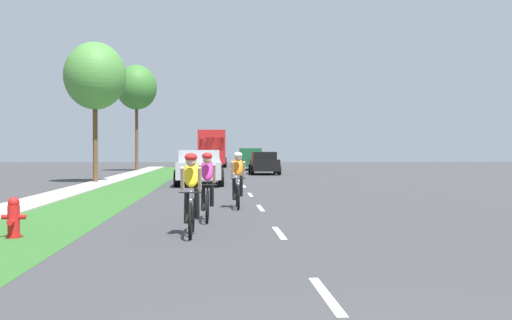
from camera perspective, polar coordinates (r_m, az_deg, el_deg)
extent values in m
plane|color=#38383A|center=(23.10, -0.69, -3.11)|extent=(120.00, 120.00, 0.00)
cube|color=#2D6026|center=(23.38, -13.03, -3.08)|extent=(2.43, 70.00, 0.01)
cube|color=#B2ADA3|center=(23.76, -17.61, -3.03)|extent=(1.40, 70.00, 0.10)
cube|color=white|center=(6.95, 6.67, -12.60)|extent=(0.12, 1.80, 0.01)
cube|color=white|center=(11.91, 2.21, -6.91)|extent=(0.12, 1.80, 0.01)
cube|color=white|center=(16.95, 0.42, -4.57)|extent=(0.12, 1.80, 0.01)
cube|color=white|center=(22.01, -0.54, -3.30)|extent=(0.12, 1.80, 0.01)
cube|color=white|center=(27.09, -1.14, -2.51)|extent=(0.12, 1.80, 0.01)
cube|color=white|center=(32.17, -1.55, -1.96)|extent=(0.12, 1.80, 0.01)
cube|color=white|center=(37.25, -1.85, -1.57)|extent=(0.12, 1.80, 0.01)
cube|color=white|center=(42.33, -2.08, -1.27)|extent=(0.12, 1.80, 0.01)
cube|color=white|center=(47.42, -2.26, -1.03)|extent=(0.12, 1.80, 0.01)
cube|color=white|center=(52.51, -2.40, -0.84)|extent=(0.12, 1.80, 0.01)
cylinder|color=red|center=(12.12, -22.00, -6.72)|extent=(0.28, 0.27, 0.06)
cylinder|color=red|center=(12.08, -22.01, -5.29)|extent=(0.22, 0.22, 0.55)
sphere|color=red|center=(12.05, -22.02, -3.75)|extent=(0.21, 0.21, 0.21)
cylinder|color=red|center=(12.12, -22.73, -5.01)|extent=(0.12, 0.09, 0.09)
cylinder|color=red|center=(12.02, -21.28, -5.05)|extent=(0.12, 0.09, 0.09)
cylinder|color=red|center=(11.92, -22.27, -5.50)|extent=(0.11, 0.14, 0.11)
torus|color=black|center=(12.10, -6.03, -5.19)|extent=(0.06, 0.68, 0.68)
torus|color=black|center=(11.06, -6.24, -5.77)|extent=(0.06, 0.68, 0.68)
cylinder|color=silver|center=(11.46, -6.15, -4.63)|extent=(0.04, 0.59, 0.43)
cylinder|color=silver|center=(11.73, -6.10, -4.01)|extent=(0.04, 0.04, 0.55)
cylinder|color=silver|center=(11.48, -6.14, -2.97)|extent=(0.03, 0.55, 0.03)
cylinder|color=black|center=(11.04, -6.24, -3.07)|extent=(0.42, 0.02, 0.02)
ellipsoid|color=yellow|center=(11.54, -6.13, -1.31)|extent=(0.30, 0.54, 0.63)
sphere|color=tan|center=(11.25, -6.19, -0.14)|extent=(0.20, 0.20, 0.20)
ellipsoid|color=red|center=(11.25, -6.20, 0.27)|extent=(0.24, 0.28, 0.16)
cylinder|color=tan|center=(11.27, -7.00, -1.77)|extent=(0.07, 0.26, 0.45)
cylinder|color=tan|center=(11.25, -5.38, -1.77)|extent=(0.07, 0.26, 0.45)
cylinder|color=black|center=(11.67, -6.60, -4.53)|extent=(0.10, 0.30, 0.60)
cylinder|color=black|center=(11.60, -5.63, -4.07)|extent=(0.10, 0.25, 0.61)
torus|color=black|center=(14.47, -4.60, -4.18)|extent=(0.06, 0.68, 0.68)
torus|color=black|center=(13.43, -4.67, -4.58)|extent=(0.06, 0.68, 0.68)
cylinder|color=black|center=(13.84, -4.64, -3.67)|extent=(0.04, 0.59, 0.43)
cylinder|color=black|center=(14.11, -4.62, -3.17)|extent=(0.04, 0.04, 0.55)
cylinder|color=black|center=(13.86, -4.64, -2.29)|extent=(0.03, 0.55, 0.03)
cylinder|color=black|center=(13.41, -4.67, -2.36)|extent=(0.42, 0.02, 0.02)
ellipsoid|color=#CC2D8C|center=(13.92, -4.64, -0.92)|extent=(0.30, 0.54, 0.63)
sphere|color=tan|center=(13.63, -4.66, 0.05)|extent=(0.20, 0.20, 0.20)
ellipsoid|color=red|center=(13.63, -4.66, 0.39)|extent=(0.24, 0.28, 0.16)
cylinder|color=tan|center=(13.65, -5.33, -1.30)|extent=(0.07, 0.26, 0.45)
cylinder|color=tan|center=(13.64, -3.98, -1.29)|extent=(0.07, 0.26, 0.45)
cylinder|color=black|center=(14.04, -5.04, -3.60)|extent=(0.10, 0.30, 0.60)
cylinder|color=black|center=(13.98, -4.22, -3.21)|extent=(0.10, 0.25, 0.61)
torus|color=black|center=(17.46, -1.81, -3.30)|extent=(0.06, 0.68, 0.68)
torus|color=black|center=(16.42, -1.68, -3.57)|extent=(0.06, 0.68, 0.68)
cylinder|color=silver|center=(16.83, -1.74, -2.85)|extent=(0.04, 0.59, 0.43)
cylinder|color=silver|center=(17.10, -1.77, -2.45)|extent=(0.04, 0.04, 0.55)
cylinder|color=silver|center=(16.86, -1.74, -1.72)|extent=(0.03, 0.55, 0.03)
cylinder|color=black|center=(16.41, -1.69, -1.75)|extent=(0.42, 0.02, 0.02)
ellipsoid|color=orange|center=(16.92, -1.75, -0.59)|extent=(0.30, 0.54, 0.63)
sphere|color=tan|center=(16.63, -1.72, 0.21)|extent=(0.20, 0.20, 0.20)
ellipsoid|color=white|center=(16.63, -1.72, 0.49)|extent=(0.24, 0.28, 0.16)
cylinder|color=tan|center=(16.64, -2.27, -0.89)|extent=(0.07, 0.26, 0.45)
cylinder|color=tan|center=(16.65, -1.17, -0.89)|extent=(0.07, 0.26, 0.45)
cylinder|color=black|center=(17.03, -2.10, -2.80)|extent=(0.10, 0.30, 0.60)
cylinder|color=black|center=(16.98, -1.42, -2.48)|extent=(0.10, 0.25, 0.61)
cube|color=#A5A8AD|center=(28.36, -5.33, -0.91)|extent=(1.96, 5.10, 0.76)
cube|color=#A5A8AD|center=(27.59, -5.38, 0.29)|extent=(1.80, 1.78, 0.64)
cube|color=#1E2833|center=(26.87, -5.42, 0.23)|extent=(1.67, 0.08, 0.52)
cube|color=#A5A8AD|center=(29.41, -7.04, -0.26)|extent=(0.08, 2.80, 0.40)
cube|color=#A5A8AD|center=(29.36, -3.52, -0.26)|extent=(0.08, 2.80, 0.40)
cube|color=#A5A8AD|center=(30.86, -5.21, -0.20)|extent=(1.80, 0.08, 0.40)
cylinder|color=black|center=(26.89, -7.51, -1.74)|extent=(0.26, 0.76, 0.76)
cylinder|color=black|center=(26.84, -3.33, -1.74)|extent=(0.26, 0.76, 0.76)
cylinder|color=black|center=(29.95, -7.13, -1.46)|extent=(0.26, 0.76, 0.76)
cylinder|color=black|center=(29.89, -3.37, -1.46)|extent=(0.26, 0.76, 0.76)
cube|color=black|center=(40.63, 0.78, -0.46)|extent=(1.76, 4.30, 0.76)
cube|color=black|center=(40.77, 0.77, 0.42)|extent=(1.55, 2.24, 0.52)
cube|color=#1E2833|center=(39.80, 0.88, 0.37)|extent=(1.44, 0.08, 0.44)
cylinder|color=black|center=(39.25, -0.34, -0.98)|extent=(0.22, 0.64, 0.64)
cylinder|color=black|center=(39.39, 2.21, -0.97)|extent=(0.22, 0.64, 0.64)
cylinder|color=black|center=(41.91, -0.56, -0.86)|extent=(0.22, 0.64, 0.64)
cylinder|color=black|center=(42.04, 1.84, -0.85)|extent=(0.22, 0.64, 0.64)
cube|color=#194C2D|center=(49.83, -0.54, -0.01)|extent=(1.90, 4.70, 1.00)
cube|color=#194C2D|center=(50.02, -0.55, 0.82)|extent=(1.71, 2.91, 0.52)
cube|color=#1E2833|center=(48.77, -0.47, 0.68)|extent=(1.56, 0.08, 0.44)
cylinder|color=black|center=(48.39, -1.57, -0.57)|extent=(0.25, 0.72, 0.72)
cylinder|color=black|center=(48.50, 0.67, -0.57)|extent=(0.25, 0.72, 0.72)
cylinder|color=black|center=(51.20, -1.69, -0.49)|extent=(0.25, 0.72, 0.72)
cylinder|color=black|center=(51.31, 0.43, -0.48)|extent=(0.25, 0.72, 0.72)
cube|color=red|center=(59.93, -4.19, 1.22)|extent=(2.50, 11.60, 3.10)
cube|color=#1E2833|center=(59.94, -4.20, 1.60)|extent=(2.52, 10.67, 0.64)
cube|color=#1E2833|center=(54.17, -4.24, 1.51)|extent=(2.25, 0.06, 1.20)
cylinder|color=black|center=(56.20, -5.50, -0.24)|extent=(0.28, 0.96, 0.96)
cylinder|color=black|center=(56.18, -2.95, -0.24)|extent=(0.28, 0.96, 0.96)
cylinder|color=black|center=(63.16, -5.30, -0.11)|extent=(0.28, 0.96, 0.96)
cylinder|color=black|center=(63.14, -3.04, -0.11)|extent=(0.28, 0.96, 0.96)
cylinder|color=brown|center=(31.16, -15.01, 1.70)|extent=(0.24, 0.24, 4.13)
ellipsoid|color=#478438|center=(31.38, -15.04, 7.72)|extent=(3.07, 3.07, 3.38)
cylinder|color=brown|center=(47.82, -11.26, 2.13)|extent=(0.24, 0.24, 5.28)
ellipsoid|color=#38722D|center=(48.06, -11.27, 6.78)|extent=(3.16, 3.16, 3.48)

